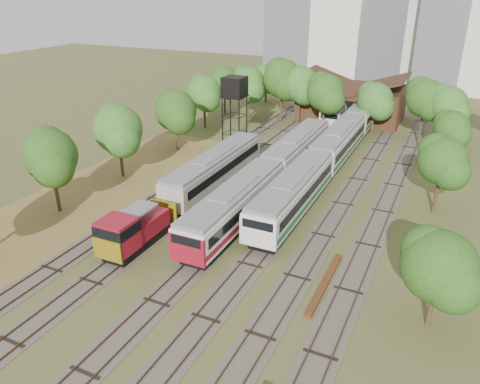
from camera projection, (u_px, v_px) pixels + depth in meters
The scene contains 14 objects.
ground at pixel (154, 340), 29.83m from camera, with size 240.00×240.00×0.00m, color #475123.
dry_grass_patch at pixel (43, 228), 43.44m from camera, with size 14.00×60.00×0.04m, color brown.
tracks at pixel (282, 192), 50.70m from camera, with size 24.60×80.00×0.19m.
railcar_red_set at pixel (270, 174), 50.09m from camera, with size 3.16×34.57×3.91m.
railcar_green_set at pixel (338, 143), 59.47m from camera, with size 3.26×52.08×4.04m.
railcar_rear at pixel (342, 109), 75.93m from camera, with size 3.09×16.08×3.82m.
shunter_locomotive at pixel (131, 232), 39.20m from camera, with size 2.78×8.10×3.64m.
old_grey_coach at pixel (215, 169), 51.35m from camera, with size 3.10×18.00×3.84m.
water_tower at pixel (234, 89), 60.49m from camera, with size 2.84×2.84×9.83m.
rail_pile_far at pixel (325, 283), 35.18m from camera, with size 0.53×8.51×0.28m, color #5C331A.
maintenance_shed at pixel (352, 102), 76.85m from camera, with size 16.45×11.55×7.58m.
tree_band_left at pixel (160, 115), 59.86m from camera, with size 8.29×76.66×8.53m.
tree_band_far at pixel (339, 90), 69.43m from camera, with size 41.76×10.18×10.02m.
tree_band_right at pixel (445, 175), 42.99m from camera, with size 5.81×39.71×7.72m.
Camera 1 is at (14.95, -18.76, 20.83)m, focal length 35.00 mm.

